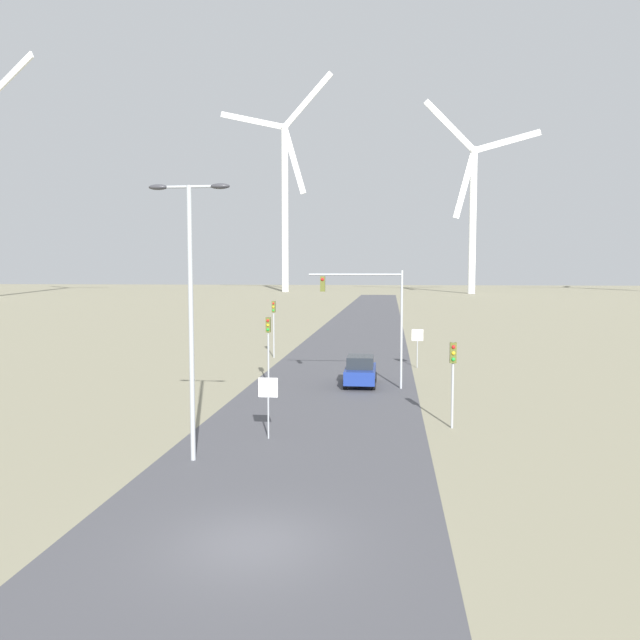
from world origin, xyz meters
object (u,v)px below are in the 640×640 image
traffic_light_post_near_right (453,365)px  wind_turbine_left (285,192)px  traffic_light_mast_overhead (370,304)px  wind_turbine_center (473,204)px  traffic_light_post_near_left (268,336)px  car_approaching (360,371)px  stop_sign_far (417,341)px  streetlamp (191,290)px  traffic_light_post_mid_left (274,317)px  stop_sign_near (268,396)px

traffic_light_post_near_right → wind_turbine_left: (-37.91, 179.71, 30.53)m
traffic_light_mast_overhead → wind_turbine_center: wind_turbine_center is taller
traffic_light_post_near_left → car_approaching: (5.53, 0.48, -2.10)m
traffic_light_post_near_right → traffic_light_post_near_left: bearing=137.3°
traffic_light_post_near_left → stop_sign_far: bearing=40.7°
streetlamp → traffic_light_post_mid_left: size_ratio=2.20×
traffic_light_post_near_right → streetlamp: bearing=-149.6°
streetlamp → stop_sign_near: streetlamp is taller
traffic_light_post_mid_left → traffic_light_mast_overhead: size_ratio=0.65×
stop_sign_far → traffic_light_post_mid_left: size_ratio=0.61×
stop_sign_far → wind_turbine_left: size_ratio=0.04×
wind_turbine_left → wind_turbine_center: 61.25m
car_approaching → traffic_light_post_near_left: bearing=-175.1°
stop_sign_near → traffic_light_mast_overhead: size_ratio=0.37×
traffic_light_post_near_right → wind_turbine_center: size_ratio=0.06×
traffic_light_post_near_left → streetlamp: bearing=-89.3°
traffic_light_post_near_left → traffic_light_post_mid_left: size_ratio=0.91×
stop_sign_far → traffic_light_post_mid_left: (-11.14, 4.01, 1.37)m
traffic_light_post_near_left → traffic_light_post_mid_left: (-1.92, 11.95, 0.28)m
traffic_light_post_mid_left → wind_turbine_left: (-25.97, 158.52, 30.02)m
streetlamp → stop_sign_near: (2.16, 3.19, -4.45)m
traffic_light_post_near_right → car_approaching: bearing=114.8°
traffic_light_post_near_right → wind_turbine_left: 186.19m
stop_sign_near → traffic_light_post_near_right: 8.18m
traffic_light_mast_overhead → wind_turbine_left: wind_turbine_left is taller
streetlamp → car_approaching: (5.36, 15.51, -5.31)m
streetlamp → car_approaching: bearing=70.9°
traffic_light_post_mid_left → traffic_light_post_near_left: bearing=-80.9°
car_approaching → wind_turbine_center: wind_turbine_center is taller
stop_sign_far → traffic_light_post_near_left: traffic_light_post_near_left is taller
stop_sign_near → traffic_light_mast_overhead: traffic_light_mast_overhead is taller
wind_turbine_center → stop_sign_near: bearing=-99.8°
wind_turbine_left → wind_turbine_center: size_ratio=1.21×
traffic_light_post_near_right → stop_sign_near: bearing=-161.3°
streetlamp → wind_turbine_left: bearing=98.6°
traffic_light_mast_overhead → streetlamp: bearing=-111.8°
traffic_light_mast_overhead → wind_turbine_left: (-34.01, 170.62, 28.34)m
stop_sign_far → traffic_light_post_near_left: bearing=-139.3°
stop_sign_near → wind_turbine_center: bearing=80.2°
stop_sign_near → traffic_light_mast_overhead: bearing=72.0°
traffic_light_post_near_left → wind_turbine_center: size_ratio=0.07×
stop_sign_far → traffic_light_post_mid_left: traffic_light_post_mid_left is taller
stop_sign_far → car_approaching: bearing=-116.3°
traffic_light_post_mid_left → car_approaching: 13.89m
traffic_light_post_mid_left → car_approaching: size_ratio=1.10×
traffic_light_post_near_right → wind_turbine_left: wind_turbine_left is taller
streetlamp → traffic_light_post_mid_left: (-2.09, 26.98, -2.93)m
streetlamp → traffic_light_mast_overhead: streetlamp is taller
stop_sign_far → wind_turbine_center: (22.94, 152.11, 25.36)m
streetlamp → stop_sign_near: bearing=55.9°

